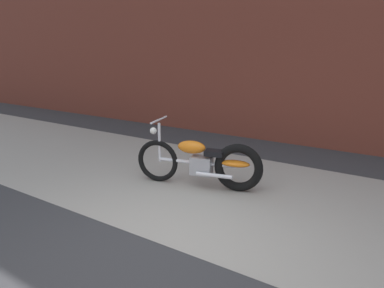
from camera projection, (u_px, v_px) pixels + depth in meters
The scene contains 4 objects.
ground_plane at pixel (167, 247), 3.72m from camera, with size 80.00×80.00×0.00m, color #38383A.
sidewalk_slab at pixel (239, 193), 5.13m from camera, with size 36.00×3.50×0.01m, color #9E998E.
brick_building_wall at pixel (316, 11), 7.19m from camera, with size 36.00×0.50×5.69m, color brown.
motorcycle_orange at pixel (206, 162), 5.26m from camera, with size 1.96×0.76×1.03m.
Camera 1 is at (2.03, -2.63, 2.03)m, focal length 32.42 mm.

